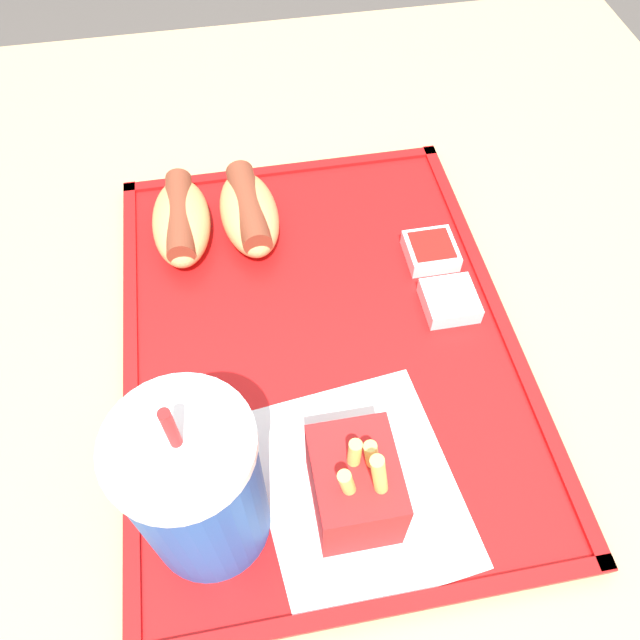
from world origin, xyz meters
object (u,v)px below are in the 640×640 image
(soda_cup, at_px, (197,488))
(fries_carton, at_px, (355,485))
(hot_dog_far, at_px, (181,220))
(sauce_cup_mayo, at_px, (450,300))
(sauce_cup_ketchup, at_px, (431,250))
(hot_dog_near, at_px, (249,212))

(soda_cup, xyz_separation_m, fries_carton, (-0.00, -0.10, -0.04))
(hot_dog_far, relative_size, fries_carton, 1.00)
(hot_dog_far, relative_size, sauce_cup_mayo, 2.45)
(soda_cup, relative_size, fries_carton, 1.54)
(fries_carton, distance_m, sauce_cup_ketchup, 0.26)
(soda_cup, relative_size, sauce_cup_mayo, 3.76)
(hot_dog_near, bearing_deg, sauce_cup_mayo, -128.02)
(hot_dog_near, bearing_deg, fries_carton, -171.73)
(soda_cup, relative_size, hot_dog_near, 1.51)
(hot_dog_far, bearing_deg, sauce_cup_ketchup, -106.61)
(hot_dog_far, relative_size, hot_dog_near, 0.98)
(sauce_cup_ketchup, bearing_deg, hot_dog_near, 67.37)
(sauce_cup_mayo, bearing_deg, sauce_cup_ketchup, 0.14)
(hot_dog_far, height_order, sauce_cup_mayo, hot_dog_far)
(hot_dog_near, distance_m, sauce_cup_mayo, 0.21)
(soda_cup, xyz_separation_m, sauce_cup_ketchup, (0.22, -0.23, -0.06))
(soda_cup, xyz_separation_m, sauce_cup_mayo, (0.16, -0.23, -0.06))
(sauce_cup_ketchup, bearing_deg, fries_carton, 151.09)
(soda_cup, distance_m, fries_carton, 0.11)
(hot_dog_near, height_order, fries_carton, fries_carton)
(hot_dog_far, xyz_separation_m, fries_carton, (-0.29, -0.11, 0.01))
(hot_dog_far, distance_m, hot_dog_near, 0.07)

